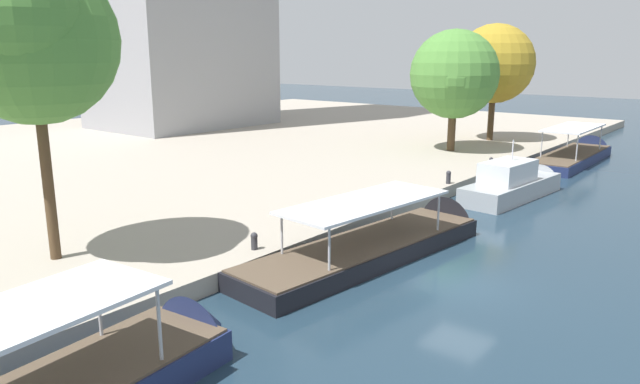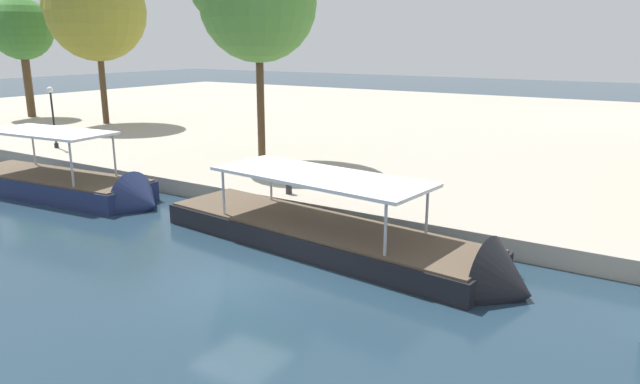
% 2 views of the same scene
% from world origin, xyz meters
% --- Properties ---
extents(ground_plane, '(220.00, 220.00, 0.00)m').
position_xyz_m(ground_plane, '(0.00, 0.00, 0.00)').
color(ground_plane, '#1E3342').
extents(dock_promenade, '(120.00, 55.00, 0.78)m').
position_xyz_m(dock_promenade, '(0.00, 34.43, 0.39)').
color(dock_promenade, '#A39989').
rests_on(dock_promenade, ground_plane).
extents(tour_boat_1, '(12.13, 4.13, 4.35)m').
position_xyz_m(tour_boat_1, '(-14.08, 3.89, 0.41)').
color(tour_boat_1, navy).
rests_on(tour_boat_1, ground_plane).
extents(tour_boat_2, '(14.82, 4.68, 4.02)m').
position_xyz_m(tour_boat_2, '(1.25, 4.47, 0.35)').
color(tour_boat_2, black).
rests_on(tour_boat_2, ground_plane).
extents(mooring_bollard_2, '(0.31, 0.31, 0.76)m').
position_xyz_m(mooring_bollard_2, '(-3.69, 7.77, 1.19)').
color(mooring_bollard_2, '#2D2D33').
rests_on(mooring_bollard_2, dock_promenade).
extents(lamp_post, '(0.38, 0.38, 3.88)m').
position_xyz_m(lamp_post, '(-23.06, 9.22, 3.11)').
color(lamp_post, black).
rests_on(lamp_post, dock_promenade).
extents(tree_1, '(5.38, 5.38, 10.40)m').
position_xyz_m(tree_1, '(-39.69, 17.72, 8.47)').
color(tree_1, '#4C3823').
rests_on(tree_1, dock_promenade).
extents(tree_2, '(8.03, 7.80, 12.83)m').
position_xyz_m(tree_2, '(-30.49, 18.28, 9.85)').
color(tree_2, '#4C3823').
rests_on(tree_2, dock_promenade).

